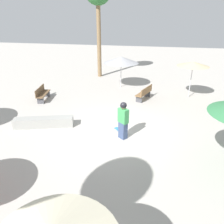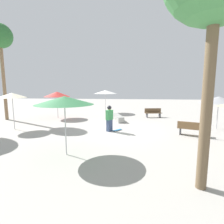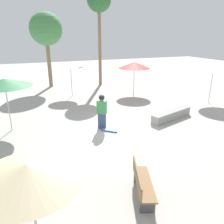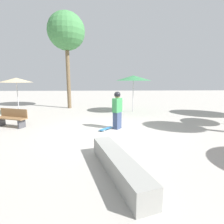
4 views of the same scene
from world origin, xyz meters
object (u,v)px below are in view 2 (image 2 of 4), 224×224
object	(u,v)px
skateboard	(117,130)
shade_umbrella_grey	(219,100)
concrete_ledge	(117,117)
shade_umbrella_white	(105,92)
bench_far	(192,129)
shade_umbrella_cream	(12,95)
skater_main	(109,117)
palm_tree_center_right	(0,38)
shade_umbrella_red	(57,94)
bench_near	(153,113)
shade_umbrella_green	(64,100)

from	to	relation	value
skateboard	shade_umbrella_grey	distance (m)	7.16
skateboard	concrete_ledge	world-z (taller)	concrete_ledge
shade_umbrella_white	shade_umbrella_grey	world-z (taller)	shade_umbrella_white
bench_far	shade_umbrella_grey	world-z (taller)	shade_umbrella_grey
concrete_ledge	shade_umbrella_cream	xyz separation A→B (m)	(3.99, -6.85, 2.09)
skater_main	palm_tree_center_right	size ratio (longest dim) A/B	0.21
skateboard	palm_tree_center_right	world-z (taller)	palm_tree_center_right
concrete_ledge	shade_umbrella_white	size ratio (longest dim) A/B	1.12
shade_umbrella_cream	shade_umbrella_red	world-z (taller)	shade_umbrella_cream
shade_umbrella_white	shade_umbrella_red	distance (m)	5.46
skater_main	shade_umbrella_white	size ratio (longest dim) A/B	0.67
bench_near	shade_umbrella_red	xyz separation A→B (m)	(1.19, -8.96, 1.79)
skater_main	shade_umbrella_grey	distance (m)	7.50
bench_near	bench_far	bearing A→B (deg)	92.96
shade_umbrella_white	palm_tree_center_right	distance (m)	10.62
shade_umbrella_white	shade_umbrella_green	bearing A→B (deg)	-0.14
concrete_ledge	bench_near	world-z (taller)	bench_near
shade_umbrella_grey	palm_tree_center_right	bearing A→B (deg)	-96.48
skateboard	shade_umbrella_grey	size ratio (longest dim) A/B	0.29
palm_tree_center_right	bench_near	bearing A→B (deg)	100.68
shade_umbrella_white	shade_umbrella_cream	bearing A→B (deg)	-32.19
shade_umbrella_green	bench_far	bearing A→B (deg)	119.13
shade_umbrella_grey	skateboard	bearing A→B (deg)	-80.44
palm_tree_center_right	skateboard	bearing A→B (deg)	73.10
skater_main	bench_near	size ratio (longest dim) A/B	1.03
concrete_ledge	shade_umbrella_red	xyz separation A→B (m)	(-0.60, -5.65, 1.98)
concrete_ledge	skateboard	bearing A→B (deg)	3.63
shade_umbrella_green	shade_umbrella_white	xyz separation A→B (m)	(-12.36, 0.03, 0.00)
bench_near	palm_tree_center_right	xyz separation A→B (m)	(2.48, -13.14, 6.48)
shade_umbrella_red	bench_near	bearing A→B (deg)	97.59
concrete_ledge	shade_umbrella_green	bearing A→B (deg)	-11.68
shade_umbrella_green	palm_tree_center_right	bearing A→B (deg)	-132.11
bench_far	shade_umbrella_grey	bearing A→B (deg)	60.06
shade_umbrella_green	bench_near	bearing A→B (deg)	153.23
shade_umbrella_red	shade_umbrella_grey	world-z (taller)	shade_umbrella_red
shade_umbrella_red	skateboard	bearing A→B (deg)	53.58
shade_umbrella_white	palm_tree_center_right	world-z (taller)	palm_tree_center_right
palm_tree_center_right	bench_far	bearing A→B (deg)	75.28
shade_umbrella_green	shade_umbrella_red	world-z (taller)	shade_umbrella_green
bench_near	skateboard	bearing A→B (deg)	51.36
concrete_ledge	bench_far	xyz separation A→B (m)	(4.51, 4.72, 0.19)
bench_near	shade_umbrella_cream	size ratio (longest dim) A/B	0.66
concrete_ledge	bench_far	distance (m)	6.53
shade_umbrella_green	palm_tree_center_right	distance (m)	11.92
shade_umbrella_white	shade_umbrella_grey	bearing A→B (deg)	51.51
shade_umbrella_red	palm_tree_center_right	bearing A→B (deg)	-72.91
skateboard	shade_umbrella_white	xyz separation A→B (m)	(-8.04, -1.88, 2.28)
skater_main	bench_near	bearing A→B (deg)	6.63
skater_main	shade_umbrella_cream	bearing A→B (deg)	129.18
bench_far	palm_tree_center_right	bearing A→B (deg)	-174.18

